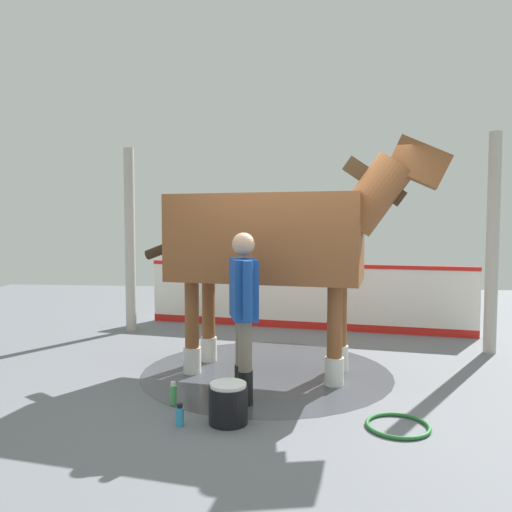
# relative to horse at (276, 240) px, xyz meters

# --- Properties ---
(ground_plane) EXTENTS (16.00, 16.00, 0.02)m
(ground_plane) POSITION_rel_horse_xyz_m (-0.33, -0.14, -1.53)
(ground_plane) COLOR slate
(wet_patch) EXTENTS (2.85, 2.85, 0.00)m
(wet_patch) POSITION_rel_horse_xyz_m (0.02, 0.11, -1.51)
(wet_patch) COLOR #42444C
(wet_patch) RESTS_ON ground
(barrier_wall) EXTENTS (1.00, 5.22, 1.06)m
(barrier_wall) POSITION_rel_horse_xyz_m (2.46, -0.32, -1.02)
(barrier_wall) COLOR white
(barrier_wall) RESTS_ON ground
(roof_post_near) EXTENTS (0.16, 0.16, 2.88)m
(roof_post_near) POSITION_rel_horse_xyz_m (1.15, -2.76, -0.07)
(roof_post_near) COLOR #B7B2A8
(roof_post_near) RESTS_ON ground
(roof_post_far) EXTENTS (0.16, 0.16, 2.88)m
(roof_post_far) POSITION_rel_horse_xyz_m (2.06, 2.42, -0.07)
(roof_post_far) COLOR #B7B2A8
(roof_post_far) RESTS_ON ground
(horse) EXTENTS (1.32, 3.44, 2.61)m
(horse) POSITION_rel_horse_xyz_m (0.00, 0.00, 0.00)
(horse) COLOR brown
(horse) RESTS_ON ground
(handler) EXTENTS (0.64, 0.33, 1.62)m
(handler) POSITION_rel_horse_xyz_m (-0.93, 0.26, -0.59)
(handler) COLOR black
(handler) RESTS_ON ground
(wash_bucket) EXTENTS (0.34, 0.34, 0.35)m
(wash_bucket) POSITION_rel_horse_xyz_m (-1.48, 0.33, -1.34)
(wash_bucket) COLOR black
(wash_bucket) RESTS_ON ground
(bottle_shampoo) EXTENTS (0.07, 0.07, 0.19)m
(bottle_shampoo) POSITION_rel_horse_xyz_m (-1.58, 0.73, -1.43)
(bottle_shampoo) COLOR #3399CC
(bottle_shampoo) RESTS_ON ground
(bottle_spray) EXTENTS (0.06, 0.06, 0.22)m
(bottle_spray) POSITION_rel_horse_xyz_m (-1.10, 0.91, -1.41)
(bottle_spray) COLOR #4CA559
(bottle_spray) RESTS_ON ground
(hose_coil) EXTENTS (0.54, 0.54, 0.03)m
(hose_coil) POSITION_rel_horse_xyz_m (-1.45, -1.09, -1.50)
(hose_coil) COLOR #267233
(hose_coil) RESTS_ON ground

